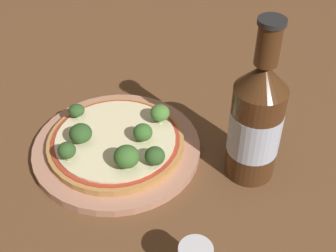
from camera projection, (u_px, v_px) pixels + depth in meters
name	position (u px, v px, depth m)	size (l,w,h in m)	color
ground_plane	(120.00, 143.00, 0.69)	(3.00, 3.00, 0.00)	brown
plate	(117.00, 148.00, 0.67)	(0.24, 0.24, 0.01)	tan
pizza	(116.00, 141.00, 0.67)	(0.20, 0.20, 0.01)	#B77F42
broccoli_floret_0	(143.00, 132.00, 0.65)	(0.03, 0.03, 0.03)	#89A866
broccoli_floret_1	(127.00, 157.00, 0.61)	(0.03, 0.03, 0.03)	#89A866
broccoli_floret_2	(67.00, 151.00, 0.62)	(0.02, 0.02, 0.03)	#89A866
broccoli_floret_3	(160.00, 113.00, 0.68)	(0.03, 0.03, 0.03)	#89A866
broccoli_floret_4	(77.00, 111.00, 0.69)	(0.02, 0.02, 0.02)	#89A866
broccoli_floret_5	(155.00, 156.00, 0.62)	(0.03, 0.03, 0.03)	#89A866
broccoli_floret_6	(81.00, 135.00, 0.64)	(0.03, 0.03, 0.03)	#89A866
beer_bottle	(256.00, 121.00, 0.59)	(0.07, 0.07, 0.23)	#472814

